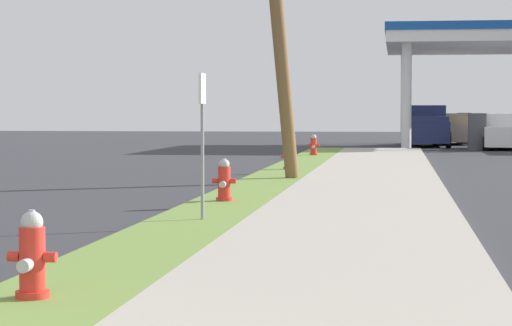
{
  "coord_description": "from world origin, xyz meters",
  "views": [
    {
      "loc": [
        3.6,
        -4.3,
        1.69
      ],
      "look_at": [
        1.02,
        14.53,
        0.73
      ],
      "focal_mm": 72.36,
      "sensor_mm": 36.0,
      "label": 1
    }
  ],
  "objects_px": {
    "fire_hydrant_nearest": "(32,260)",
    "truck_navy_at_forecourt": "(426,127)",
    "car_white_by_far_pump": "(504,133)",
    "fire_hydrant_second": "(224,182)",
    "car_tan_by_near_pump": "(450,130)",
    "fire_hydrant_third": "(289,157)",
    "street_sign_post": "(202,115)",
    "fire_hydrant_fourth": "(314,146)"
  },
  "relations": [
    {
      "from": "fire_hydrant_second",
      "to": "truck_navy_at_forecourt",
      "type": "bearing_deg",
      "value": 82.23
    },
    {
      "from": "truck_navy_at_forecourt",
      "to": "fire_hydrant_second",
      "type": "bearing_deg",
      "value": -97.77
    },
    {
      "from": "street_sign_post",
      "to": "truck_navy_at_forecourt",
      "type": "xyz_separation_m",
      "value": [
        4.19,
        35.29,
        -0.72
      ]
    },
    {
      "from": "car_white_by_far_pump",
      "to": "street_sign_post",
      "type": "bearing_deg",
      "value": -103.25
    },
    {
      "from": "car_tan_by_near_pump",
      "to": "fire_hydrant_second",
      "type": "bearing_deg",
      "value": -99.08
    },
    {
      "from": "fire_hydrant_fourth",
      "to": "car_white_by_far_pump",
      "type": "relative_size",
      "value": 0.16
    },
    {
      "from": "fire_hydrant_nearest",
      "to": "car_white_by_far_pump",
      "type": "relative_size",
      "value": 0.16
    },
    {
      "from": "fire_hydrant_fourth",
      "to": "truck_navy_at_forecourt",
      "type": "relative_size",
      "value": 0.14
    },
    {
      "from": "car_tan_by_near_pump",
      "to": "car_white_by_far_pump",
      "type": "bearing_deg",
      "value": -74.25
    },
    {
      "from": "fire_hydrant_nearest",
      "to": "street_sign_post",
      "type": "relative_size",
      "value": 0.35
    },
    {
      "from": "fire_hydrant_fourth",
      "to": "truck_navy_at_forecourt",
      "type": "xyz_separation_m",
      "value": [
        4.35,
        13.16,
        0.47
      ]
    },
    {
      "from": "fire_hydrant_nearest",
      "to": "truck_navy_at_forecourt",
      "type": "relative_size",
      "value": 0.14
    },
    {
      "from": "fire_hydrant_fourth",
      "to": "street_sign_post",
      "type": "bearing_deg",
      "value": -89.6
    },
    {
      "from": "car_tan_by_near_pump",
      "to": "fire_hydrant_third",
      "type": "bearing_deg",
      "value": -102.3
    },
    {
      "from": "fire_hydrant_fourth",
      "to": "car_tan_by_near_pump",
      "type": "relative_size",
      "value": 0.16
    },
    {
      "from": "fire_hydrant_third",
      "to": "street_sign_post",
      "type": "relative_size",
      "value": 0.35
    },
    {
      "from": "fire_hydrant_fourth",
      "to": "fire_hydrant_third",
      "type": "bearing_deg",
      "value": -89.69
    },
    {
      "from": "fire_hydrant_nearest",
      "to": "fire_hydrant_second",
      "type": "height_order",
      "value": "same"
    },
    {
      "from": "fire_hydrant_nearest",
      "to": "fire_hydrant_fourth",
      "type": "relative_size",
      "value": 1.0
    },
    {
      "from": "fire_hydrant_second",
      "to": "car_white_by_far_pump",
      "type": "xyz_separation_m",
      "value": [
        7.66,
        28.61,
        0.28
      ]
    },
    {
      "from": "fire_hydrant_nearest",
      "to": "truck_navy_at_forecourt",
      "type": "height_order",
      "value": "truck_navy_at_forecourt"
    },
    {
      "from": "fire_hydrant_nearest",
      "to": "street_sign_post",
      "type": "height_order",
      "value": "street_sign_post"
    },
    {
      "from": "fire_hydrant_second",
      "to": "truck_navy_at_forecourt",
      "type": "xyz_separation_m",
      "value": [
        4.39,
        32.19,
        0.47
      ]
    },
    {
      "from": "fire_hydrant_third",
      "to": "car_white_by_far_pump",
      "type": "relative_size",
      "value": 0.16
    },
    {
      "from": "fire_hydrant_second",
      "to": "car_white_by_far_pump",
      "type": "bearing_deg",
      "value": 75.0
    },
    {
      "from": "fire_hydrant_fourth",
      "to": "car_tan_by_near_pump",
      "type": "xyz_separation_m",
      "value": [
        5.64,
        16.58,
        0.28
      ]
    },
    {
      "from": "truck_navy_at_forecourt",
      "to": "car_tan_by_near_pump",
      "type": "bearing_deg",
      "value": 69.24
    },
    {
      "from": "fire_hydrant_third",
      "to": "street_sign_post",
      "type": "xyz_separation_m",
      "value": [
        0.11,
        -13.05,
        1.19
      ]
    },
    {
      "from": "fire_hydrant_second",
      "to": "fire_hydrant_fourth",
      "type": "bearing_deg",
      "value": 89.86
    },
    {
      "from": "truck_navy_at_forecourt",
      "to": "car_white_by_far_pump",
      "type": "bearing_deg",
      "value": -47.61
    },
    {
      "from": "fire_hydrant_second",
      "to": "fire_hydrant_fourth",
      "type": "height_order",
      "value": "same"
    },
    {
      "from": "fire_hydrant_second",
      "to": "car_tan_by_near_pump",
      "type": "bearing_deg",
      "value": 80.92
    },
    {
      "from": "street_sign_post",
      "to": "car_tan_by_near_pump",
      "type": "relative_size",
      "value": 0.47
    },
    {
      "from": "fire_hydrant_fourth",
      "to": "truck_navy_at_forecourt",
      "type": "bearing_deg",
      "value": 71.72
    },
    {
      "from": "fire_hydrant_second",
      "to": "street_sign_post",
      "type": "xyz_separation_m",
      "value": [
        0.2,
        -3.1,
        1.19
      ]
    },
    {
      "from": "car_tan_by_near_pump",
      "to": "truck_navy_at_forecourt",
      "type": "height_order",
      "value": "truck_navy_at_forecourt"
    },
    {
      "from": "car_tan_by_near_pump",
      "to": "truck_navy_at_forecourt",
      "type": "distance_m",
      "value": 3.66
    },
    {
      "from": "fire_hydrant_second",
      "to": "fire_hydrant_third",
      "type": "relative_size",
      "value": 1.0
    },
    {
      "from": "car_tan_by_near_pump",
      "to": "car_white_by_far_pump",
      "type": "xyz_separation_m",
      "value": [
        1.97,
        -7.0,
        0.0
      ]
    },
    {
      "from": "fire_hydrant_third",
      "to": "truck_navy_at_forecourt",
      "type": "xyz_separation_m",
      "value": [
        4.3,
        22.24,
        0.47
      ]
    },
    {
      "from": "street_sign_post",
      "to": "car_white_by_far_pump",
      "type": "xyz_separation_m",
      "value": [
        7.46,
        31.7,
        -0.91
      ]
    },
    {
      "from": "car_white_by_far_pump",
      "to": "truck_navy_at_forecourt",
      "type": "relative_size",
      "value": 0.85
    }
  ]
}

